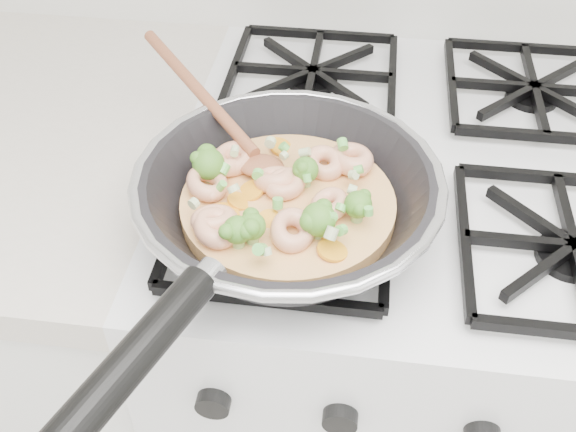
# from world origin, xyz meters

# --- Properties ---
(stove) EXTENTS (0.60, 0.60, 0.92)m
(stove) POSITION_xyz_m (0.00, 1.70, 0.46)
(stove) COLOR white
(stove) RESTS_ON ground
(skillet) EXTENTS (0.37, 0.54, 0.09)m
(skillet) POSITION_xyz_m (-0.15, 1.54, 0.96)
(skillet) COLOR black
(skillet) RESTS_ON stove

